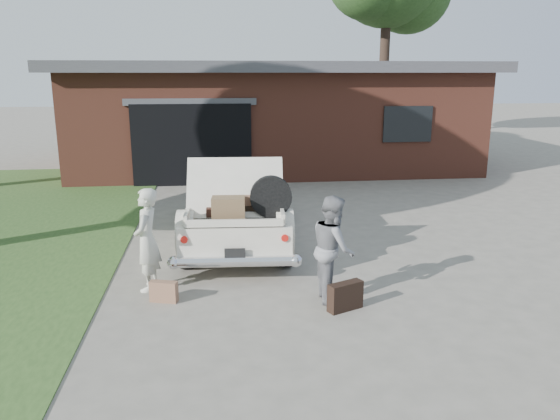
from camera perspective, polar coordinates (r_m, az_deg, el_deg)
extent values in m
plane|color=gray|center=(7.58, 0.55, -9.20)|extent=(90.00, 90.00, 0.00)
cube|color=brown|center=(18.56, -0.99, 9.53)|extent=(12.00, 7.00, 3.00)
cube|color=#4C4C51|center=(18.50, -1.01, 14.63)|extent=(12.80, 7.80, 0.30)
cube|color=black|center=(15.08, -9.16, 6.74)|extent=(3.20, 0.30, 2.20)
cube|color=#4C4C51|center=(14.91, -9.34, 11.09)|extent=(3.50, 0.12, 0.18)
cube|color=black|center=(15.89, 13.18, 8.74)|extent=(1.40, 0.08, 1.00)
cylinder|color=#38281E|center=(26.05, 10.78, 13.92)|extent=(0.44, 0.44, 5.98)
cube|color=beige|center=(10.04, -4.42, -0.03)|extent=(1.96, 4.50, 0.57)
cube|color=beige|center=(10.19, -4.45, 3.10)|extent=(1.57, 1.85, 0.46)
cube|color=black|center=(11.01, -4.36, 3.85)|extent=(1.37, 0.16, 0.39)
cube|color=black|center=(9.37, -4.55, 2.01)|extent=(1.37, 0.16, 0.39)
cylinder|color=black|center=(8.73, -9.69, -4.17)|extent=(0.23, 0.59, 0.58)
cylinder|color=black|center=(8.69, 0.55, -4.05)|extent=(0.23, 0.59, 0.58)
cylinder|color=black|center=(11.60, -8.09, 0.49)|extent=(0.23, 0.59, 0.58)
cylinder|color=black|center=(11.57, -0.41, 0.60)|extent=(0.23, 0.59, 0.58)
cylinder|color=silver|center=(7.95, -4.71, -5.40)|extent=(1.81, 0.28, 0.16)
cylinder|color=#A5140F|center=(7.95, -9.97, -3.01)|extent=(0.11, 0.09, 0.11)
cylinder|color=#A5140F|center=(7.91, 0.49, -2.88)|extent=(0.11, 0.09, 0.11)
cube|color=black|center=(7.89, -4.73, -4.54)|extent=(0.30, 0.04, 0.15)
cube|color=black|center=(8.34, -4.69, -0.83)|extent=(1.43, 1.06, 0.04)
cube|color=beige|center=(8.37, -9.53, -0.30)|extent=(0.12, 0.97, 0.16)
cube|color=beige|center=(8.33, 0.15, -0.17)|extent=(0.12, 0.97, 0.16)
cube|color=beige|center=(7.86, -4.78, -1.37)|extent=(1.41, 0.14, 0.11)
cube|color=beige|center=(8.43, -4.71, 2.37)|extent=(1.52, 0.70, 0.85)
cube|color=#42251C|center=(8.38, -5.98, -0.11)|extent=(0.51, 0.35, 0.16)
cube|color=brown|center=(8.16, -5.41, 0.17)|extent=(0.51, 0.35, 0.34)
cube|color=black|center=(8.44, -3.77, 0.10)|extent=(0.58, 0.40, 0.17)
cube|color=#9F6D51|center=(8.40, -4.64, 1.08)|extent=(0.48, 0.33, 0.16)
cylinder|color=black|center=(8.22, -0.95, 1.40)|extent=(0.64, 0.18, 0.64)
imported|color=beige|center=(7.87, -13.73, -3.05)|extent=(0.43, 0.58, 1.47)
imported|color=gray|center=(7.38, 5.58, -3.97)|extent=(0.55, 0.70, 1.44)
cube|color=#93644A|center=(7.58, -12.05, -8.34)|extent=(0.39, 0.22, 0.29)
cube|color=black|center=(7.22, 6.84, -8.94)|extent=(0.50, 0.34, 0.37)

